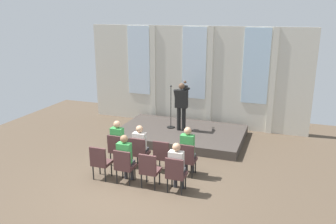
# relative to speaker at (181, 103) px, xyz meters

# --- Properties ---
(ground_plane) EXTENTS (14.32, 14.32, 0.00)m
(ground_plane) POSITION_rel_speaker_xyz_m (-0.02, -3.85, -1.28)
(ground_plane) COLOR brown
(rear_partition) EXTENTS (8.57, 0.14, 3.82)m
(rear_partition) POSITION_rel_speaker_xyz_m (0.01, 1.65, 0.67)
(rear_partition) COLOR beige
(rear_partition) RESTS_ON ground
(stage_platform) EXTENTS (4.35, 2.75, 0.29)m
(stage_platform) POSITION_rel_speaker_xyz_m (-0.02, -0.02, -1.13)
(stage_platform) COLOR #3F3833
(stage_platform) RESTS_ON ground
(speaker) EXTENTS (0.50, 0.69, 1.69)m
(speaker) POSITION_rel_speaker_xyz_m (0.00, 0.00, 0.00)
(speaker) COLOR black
(speaker) RESTS_ON stage_platform
(mic_stand) EXTENTS (0.28, 0.28, 1.56)m
(mic_stand) POSITION_rel_speaker_xyz_m (-0.43, 0.13, -0.65)
(mic_stand) COLOR black
(mic_stand) RESTS_ON stage_platform
(chair_r0_c0) EXTENTS (0.46, 0.44, 0.94)m
(chair_r0_c0) POSITION_rel_speaker_xyz_m (-1.06, -2.78, -0.74)
(chair_r0_c0) COLOR black
(chair_r0_c0) RESTS_ON ground
(audience_r0_c0) EXTENTS (0.36, 0.39, 1.34)m
(audience_r0_c0) POSITION_rel_speaker_xyz_m (-1.06, -2.70, -0.54)
(audience_r0_c0) COLOR #2D2D33
(audience_r0_c0) RESTS_ON ground
(chair_r0_c1) EXTENTS (0.46, 0.44, 0.94)m
(chair_r0_c1) POSITION_rel_speaker_xyz_m (-0.36, -2.78, -0.74)
(chair_r0_c1) COLOR black
(chair_r0_c1) RESTS_ON ground
(audience_r0_c1) EXTENTS (0.36, 0.39, 1.28)m
(audience_r0_c1) POSITION_rel_speaker_xyz_m (-0.36, -2.69, -0.57)
(audience_r0_c1) COLOR #2D2D33
(audience_r0_c1) RESTS_ON ground
(chair_r0_c2) EXTENTS (0.46, 0.44, 0.94)m
(chair_r0_c2) POSITION_rel_speaker_xyz_m (0.33, -2.78, -0.74)
(chair_r0_c2) COLOR black
(chair_r0_c2) RESTS_ON ground
(chair_r0_c3) EXTENTS (0.46, 0.44, 0.94)m
(chair_r0_c3) POSITION_rel_speaker_xyz_m (1.03, -2.78, -0.74)
(chair_r0_c3) COLOR black
(chair_r0_c3) RESTS_ON ground
(audience_r0_c3) EXTENTS (0.36, 0.39, 1.39)m
(audience_r0_c3) POSITION_rel_speaker_xyz_m (1.03, -2.70, -0.51)
(audience_r0_c3) COLOR #2D2D33
(audience_r0_c3) RESTS_ON ground
(chair_r1_c0) EXTENTS (0.46, 0.44, 0.94)m
(chair_r1_c0) POSITION_rel_speaker_xyz_m (-1.06, -3.73, -0.74)
(chair_r1_c0) COLOR black
(chair_r1_c0) RESTS_ON ground
(chair_r1_c1) EXTENTS (0.46, 0.44, 0.94)m
(chair_r1_c1) POSITION_rel_speaker_xyz_m (-0.36, -3.73, -0.74)
(chair_r1_c1) COLOR black
(chair_r1_c1) RESTS_ON ground
(audience_r1_c1) EXTENTS (0.36, 0.39, 1.32)m
(audience_r1_c1) POSITION_rel_speaker_xyz_m (-0.36, -3.65, -0.55)
(audience_r1_c1) COLOR #2D2D33
(audience_r1_c1) RESTS_ON ground
(chair_r1_c2) EXTENTS (0.46, 0.44, 0.94)m
(chair_r1_c2) POSITION_rel_speaker_xyz_m (0.33, -3.73, -0.74)
(chair_r1_c2) COLOR black
(chair_r1_c2) RESTS_ON ground
(chair_r1_c3) EXTENTS (0.46, 0.44, 0.94)m
(chair_r1_c3) POSITION_rel_speaker_xyz_m (1.03, -3.73, -0.74)
(chair_r1_c3) COLOR black
(chair_r1_c3) RESTS_ON ground
(audience_r1_c3) EXTENTS (0.36, 0.39, 1.29)m
(audience_r1_c3) POSITION_rel_speaker_xyz_m (1.03, -3.64, -0.56)
(audience_r1_c3) COLOR #2D2D33
(audience_r1_c3) RESTS_ON ground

